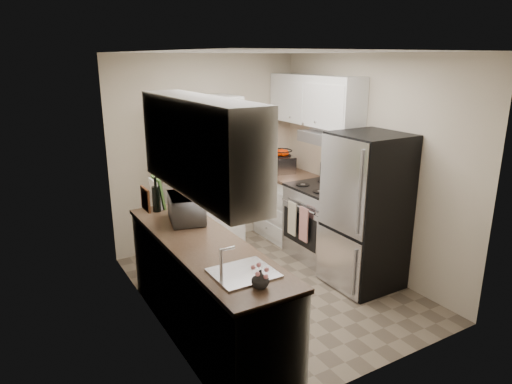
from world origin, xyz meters
TOP-DOWN VIEW (x-y plane):
  - ground at (0.00, 0.00)m, footprint 3.20×3.20m
  - room_shell at (-0.02, -0.01)m, footprint 2.64×3.24m
  - pantry_cabinet at (-0.20, 1.32)m, footprint 0.90×0.55m
  - base_cabinet_left at (-0.99, -0.43)m, footprint 0.60×2.30m
  - countertop_left at (-0.99, -0.43)m, footprint 0.63×2.33m
  - base_cabinet_right at (0.99, 1.19)m, footprint 0.60×0.80m
  - countertop_right at (0.99, 1.19)m, footprint 0.63×0.83m
  - electric_range at (0.97, 0.39)m, footprint 0.71×0.78m
  - refrigerator at (0.94, -0.41)m, footprint 0.70×0.72m
  - microwave at (-0.91, 0.12)m, footprint 0.42×0.54m
  - wine_bottle at (-1.07, 0.54)m, footprint 0.08×0.08m
  - flower_vase at (-0.99, -1.39)m, footprint 0.17×0.17m
  - cutting_board at (-1.00, 0.66)m, footprint 0.02×0.26m
  - toaster_oven at (0.97, 1.31)m, footprint 0.40×0.46m
  - fruit_basket at (0.97, 1.30)m, footprint 0.39×0.39m
  - kitchen_mat at (-0.04, 0.50)m, footprint 0.64×0.94m

SIDE VIEW (x-z plane):
  - ground at x=0.00m, z-range 0.00..0.00m
  - kitchen_mat at x=-0.04m, z-range 0.00..0.01m
  - base_cabinet_left at x=-0.99m, z-range 0.00..0.88m
  - base_cabinet_right at x=0.99m, z-range 0.00..0.88m
  - electric_range at x=0.97m, z-range -0.09..1.04m
  - refrigerator at x=0.94m, z-range 0.00..1.70m
  - countertop_left at x=-0.99m, z-range 0.88..0.92m
  - countertop_right at x=0.99m, z-range 0.88..0.92m
  - flower_vase at x=-0.99m, z-range 0.92..1.05m
  - pantry_cabinet at x=-0.20m, z-range 0.00..2.00m
  - toaster_oven at x=0.97m, z-range 0.92..1.15m
  - microwave at x=-0.91m, z-range 0.92..1.18m
  - cutting_board at x=-1.00m, z-range 0.92..1.25m
  - wine_bottle at x=-1.07m, z-range 0.92..1.25m
  - fruit_basket at x=0.97m, z-range 1.15..1.27m
  - room_shell at x=-0.02m, z-range 0.37..2.89m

